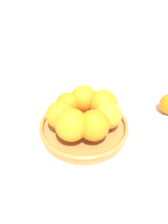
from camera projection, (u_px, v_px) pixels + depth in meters
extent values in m
plane|color=silver|center=(84.00, 131.00, 0.62)|extent=(4.00, 4.00, 0.00)
cylinder|color=#A57238|center=(84.00, 129.00, 0.62)|extent=(0.24, 0.24, 0.02)
torus|color=#A57238|center=(84.00, 125.00, 0.61)|extent=(0.25, 0.25, 0.01)
sphere|color=orange|center=(61.00, 115.00, 0.57)|extent=(0.08, 0.08, 0.08)
sphere|color=orange|center=(71.00, 125.00, 0.53)|extent=(0.08, 0.08, 0.08)
sphere|color=orange|center=(94.00, 125.00, 0.54)|extent=(0.08, 0.08, 0.08)
sphere|color=orange|center=(108.00, 116.00, 0.57)|extent=(0.07, 0.07, 0.07)
sphere|color=orange|center=(103.00, 104.00, 0.60)|extent=(0.08, 0.08, 0.08)
sphere|color=orange|center=(84.00, 99.00, 0.62)|extent=(0.08, 0.08, 0.08)
sphere|color=orange|center=(68.00, 104.00, 0.61)|extent=(0.07, 0.07, 0.07)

